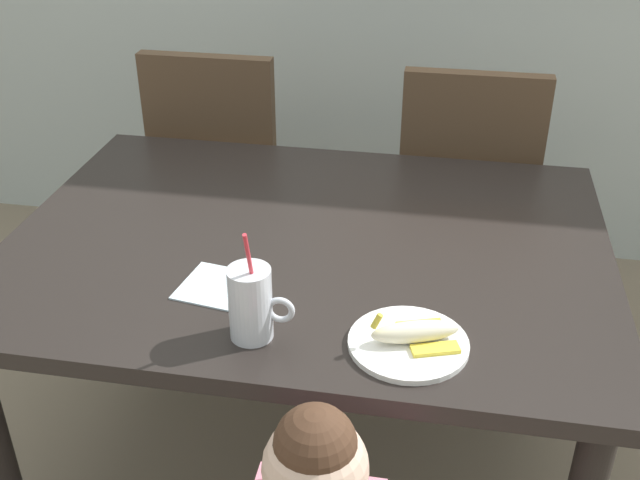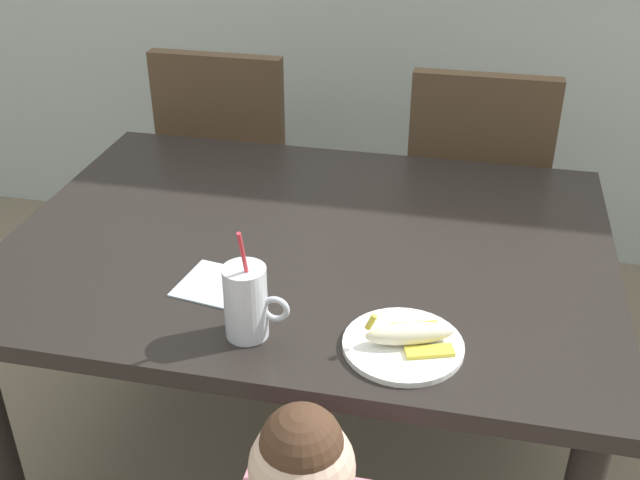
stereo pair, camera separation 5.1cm
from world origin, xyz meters
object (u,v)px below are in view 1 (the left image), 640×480
Objects in this scene: peeled_banana at (416,332)px; dining_table at (308,270)px; milk_cup at (251,307)px; paper_napkin at (217,286)px; snack_plate at (408,343)px; dining_chair_right at (466,188)px; dining_chair_left at (224,166)px.

dining_table is at bearing 127.65° from peeled_banana.
dining_table is 0.42m from milk_cup.
paper_napkin is at bearing -122.00° from dining_table.
peeled_banana is at bearing 15.49° from snack_plate.
milk_cup is 1.42× the size of peeled_banana.
peeled_banana is (0.01, 0.00, 0.03)m from snack_plate.
milk_cup reaches higher than snack_plate.
dining_chair_right is 1.21m from milk_cup.
milk_cup is (0.41, -1.13, 0.25)m from dining_chair_left.
dining_table is 0.82m from dining_chair_right.
snack_plate reaches higher than dining_table.
milk_cup reaches higher than dining_chair_left.
dining_chair_left reaches higher than peeled_banana.
dining_chair_right is (0.81, -0.02, 0.00)m from dining_chair_left.
peeled_banana is at bearing 122.93° from dining_chair_left.
dining_chair_right is 1.11m from peeled_banana.
paper_napkin is at bearing 127.97° from milk_cup.
milk_cup is 1.66× the size of paper_napkin.
dining_table is at bearing 62.50° from dining_chair_right.
dining_chair_right is at bearing 62.50° from dining_table.
snack_plate is 0.03m from peeled_banana.
snack_plate is at bearing -164.51° from peeled_banana.
milk_cup is at bearing -94.68° from dining_table.
paper_napkin is at bearing 61.34° from dining_chair_right.
dining_chair_right reaches higher than peeled_banana.
dining_chair_right is 1.11m from snack_plate.
dining_chair_left is 0.81m from dining_chair_right.
peeled_banana is 0.45m from paper_napkin.
dining_table is 9.37× the size of paper_napkin.
milk_cup is (-0.03, -0.39, 0.15)m from dining_table.
peeled_banana is at bearing -16.27° from paper_napkin.
dining_table is at bearing 126.02° from snack_plate.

